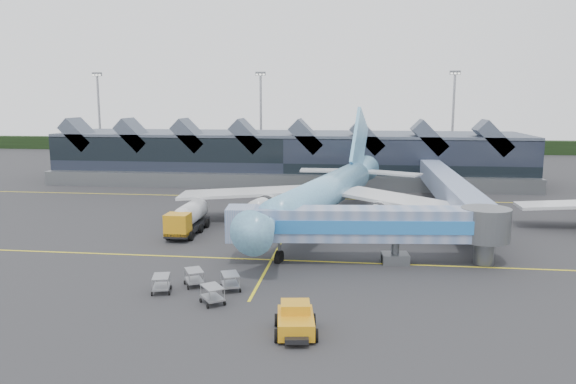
# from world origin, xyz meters

# --- Properties ---
(ground) EXTENTS (260.00, 260.00, 0.00)m
(ground) POSITION_xyz_m (0.00, 0.00, 0.00)
(ground) COLOR #28282A
(ground) RESTS_ON ground
(taxi_stripes) EXTENTS (120.00, 60.00, 0.01)m
(taxi_stripes) POSITION_xyz_m (0.00, 10.00, 0.01)
(taxi_stripes) COLOR yellow
(taxi_stripes) RESTS_ON ground
(tree_line_far) EXTENTS (260.00, 4.00, 4.00)m
(tree_line_far) POSITION_xyz_m (0.00, 110.00, 2.00)
(tree_line_far) COLOR black
(tree_line_far) RESTS_ON ground
(terminal) EXTENTS (90.00, 22.25, 12.52)m
(terminal) POSITION_xyz_m (-5.07, 47.35, 4.88)
(terminal) COLOR black
(terminal) RESTS_ON ground
(light_masts) EXTENTS (132.40, 42.56, 22.45)m
(light_masts) POSITION_xyz_m (21.00, 62.80, 12.49)
(light_masts) COLOR #9899A0
(light_masts) RESTS_ON ground
(main_airliner) EXTENTS (40.25, 47.03, 15.24)m
(main_airliner) POSITION_xyz_m (4.74, 8.30, 4.48)
(main_airliner) COLOR #6298C7
(main_airliner) RESTS_ON ground
(jet_bridge) EXTENTS (27.75, 6.67, 5.71)m
(jet_bridge) POSITION_xyz_m (11.06, -7.74, 3.81)
(jet_bridge) COLOR #677FAB
(jet_bridge) RESTS_ON ground
(fuel_truck) EXTENTS (3.21, 10.72, 3.59)m
(fuel_truck) POSITION_xyz_m (-11.73, 2.17, 2.01)
(fuel_truck) COLOR black
(fuel_truck) RESTS_ON ground
(pushback_tug) EXTENTS (3.40, 4.85, 2.02)m
(pushback_tug) POSITION_xyz_m (4.41, -25.59, 0.91)
(pushback_tug) COLOR orange
(pushback_tug) RESTS_ON ground
(baggage_carts) EXTENTS (7.52, 6.48, 1.46)m
(baggage_carts) POSITION_xyz_m (-4.49, -18.42, 0.82)
(baggage_carts) COLOR gray
(baggage_carts) RESTS_ON ground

